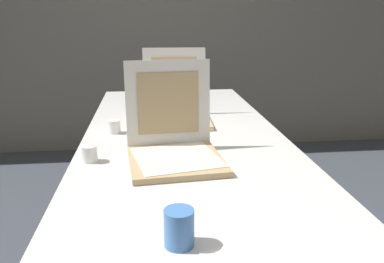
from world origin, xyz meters
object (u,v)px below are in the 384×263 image
cup_white_near_left (90,154)px  cup_white_mid (114,127)px  napkin_pile (237,261)px  cup_printed_front (179,228)px  pizza_box_front (174,147)px  table (184,144)px  pizza_box_middle (176,110)px

cup_white_near_left → cup_white_mid: bearing=80.2°
napkin_pile → cup_white_near_left: bearing=121.3°
cup_white_near_left → cup_printed_front: size_ratio=0.66×
pizza_box_front → cup_white_mid: pizza_box_front is taller
table → pizza_box_front: 0.34m
cup_printed_front → cup_white_mid: bearing=103.3°
table → cup_white_near_left: bearing=-141.1°
table → cup_white_mid: size_ratio=35.28×
table → napkin_pile: napkin_pile is taller
table → cup_white_near_left: 0.49m
cup_white_mid → cup_printed_front: bearing=-76.7°
pizza_box_front → pizza_box_middle: bearing=80.2°
pizza_box_front → pizza_box_middle: 0.56m
pizza_box_middle → napkin_pile: pizza_box_middle is taller
pizza_box_front → napkin_pile: size_ratio=2.32×
cup_printed_front → table: bearing=84.2°
cup_white_mid → cup_printed_front: 0.96m
pizza_box_middle → cup_white_near_left: 0.65m
cup_white_mid → napkin_pile: bearing=-71.5°
cup_white_mid → cup_printed_front: cup_printed_front is taller
pizza_box_front → cup_white_mid: size_ratio=6.39×
table → cup_printed_front: cup_printed_front is taller
cup_white_mid → cup_printed_front: (0.22, -0.94, 0.02)m
cup_white_near_left → cup_white_mid: (0.06, 0.36, 0.00)m
pizza_box_front → napkin_pile: (0.09, -0.64, -0.05)m
cup_white_near_left → napkin_pile: size_ratio=0.36×
cup_white_mid → pizza_box_middle: bearing=32.8°
table → pizza_box_middle: (-0.02, 0.24, 0.10)m
cup_white_mid → table: bearing=-10.0°
pizza_box_middle → cup_white_near_left: pizza_box_middle is taller
pizza_box_front → cup_white_near_left: bearing=171.6°
pizza_box_front → cup_white_mid: 0.45m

